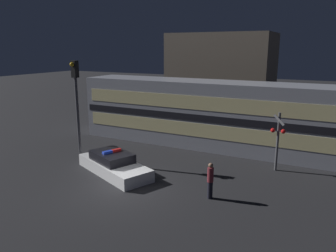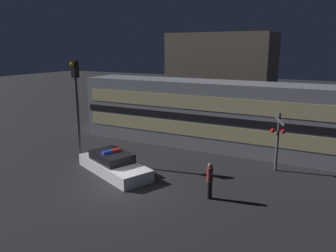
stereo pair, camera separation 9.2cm
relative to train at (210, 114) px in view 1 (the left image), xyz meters
name	(u,v)px [view 1 (the left image)]	position (x,y,z in m)	size (l,w,h in m)	color
ground_plane	(123,188)	(-1.16, -8.28, -2.12)	(120.00, 120.00, 0.00)	black
train	(210,114)	(0.00, 0.00, 0.00)	(17.80, 3.09, 4.24)	gray
police_car	(114,165)	(-2.69, -6.89, -1.68)	(4.92, 3.39, 1.19)	silver
pedestrian	(210,180)	(2.75, -7.42, -1.30)	(0.27, 0.27, 1.60)	black
crossing_signal_near	(278,138)	(4.68, -2.74, -0.33)	(0.75, 0.32, 3.10)	#4C4C51
traffic_light_corner	(77,98)	(-5.40, -6.38, 1.52)	(0.30, 0.46, 5.65)	#4C4C51
building_left	(221,77)	(-2.28, 8.87, 1.66)	(8.92, 5.20, 7.56)	#726656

